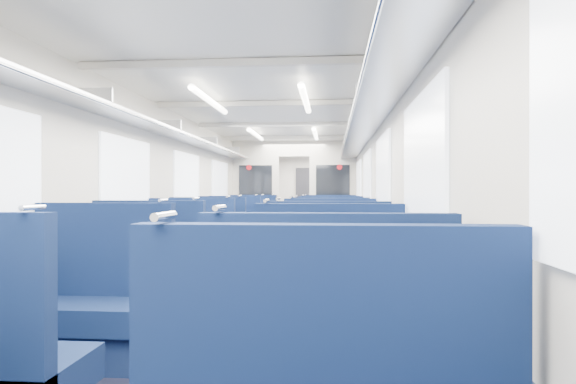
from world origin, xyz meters
name	(u,v)px	position (x,y,z in m)	size (l,w,h in m)	color
floor	(280,265)	(0.00, 0.00, 0.00)	(2.80, 18.00, 0.01)	black
ceiling	(280,122)	(0.00, 0.00, 2.35)	(2.80, 18.00, 0.01)	silver
wall_left	(196,194)	(-1.40, 0.00, 1.18)	(0.02, 18.00, 2.35)	beige
dado_left	(197,243)	(-1.39, 0.00, 0.35)	(0.03, 17.90, 0.70)	#111D3B
wall_right	(366,194)	(1.40, 0.00, 1.18)	(0.02, 18.00, 2.35)	beige
dado_right	(365,244)	(1.39, 0.00, 0.35)	(0.03, 17.90, 0.70)	#111D3B
wall_far	(307,192)	(0.00, 9.00, 1.18)	(2.80, 0.02, 2.35)	beige
luggage_rack_left	(207,146)	(-1.21, 0.00, 1.97)	(0.36, 17.40, 0.18)	#B2B5BA
luggage_rack_right	(354,144)	(1.21, 0.00, 1.97)	(0.36, 17.40, 0.18)	#B2B5BA
windows	(277,178)	(0.00, -0.46, 1.42)	(2.78, 15.60, 0.75)	white
ceiling_fittings	(278,124)	(0.00, -0.26, 2.29)	(2.70, 16.06, 0.11)	beige
end_door	(307,197)	(0.00, 8.94, 1.00)	(0.75, 0.06, 2.00)	black
bulkhead	(294,190)	(0.00, 3.14, 1.23)	(2.80, 0.10, 2.35)	beige
seat_6	(96,311)	(-0.83, -4.76, 0.36)	(1.04, 0.58, 1.16)	#0E2047
seat_7	(329,319)	(0.83, -4.83, 0.36)	(1.04, 0.58, 1.16)	#0E2047
seat_8	(155,281)	(-0.83, -3.57, 0.36)	(1.04, 0.58, 1.16)	#0E2047
seat_9	(329,288)	(0.83, -3.76, 0.36)	(1.04, 0.58, 1.16)	#0E2047
seat_10	(189,264)	(-0.83, -2.43, 0.36)	(1.04, 0.58, 1.16)	#0E2047
seat_11	(330,268)	(0.83, -2.62, 0.36)	(1.04, 0.58, 1.16)	#0E2047
seat_12	(210,253)	(-0.83, -1.36, 0.36)	(1.04, 0.58, 1.16)	#0E2047
seat_13	(330,255)	(0.83, -1.40, 0.36)	(1.04, 0.58, 1.16)	#0E2047
seat_14	(228,244)	(-0.83, -0.20, 0.36)	(1.04, 0.58, 1.16)	#0E2047
seat_15	(330,245)	(0.83, -0.17, 0.36)	(1.04, 0.58, 1.16)	#0E2047
seat_16	(240,238)	(-0.83, 0.87, 0.36)	(1.04, 0.58, 1.16)	#0E2047
seat_17	(331,239)	(0.83, 0.87, 0.36)	(1.04, 0.58, 1.16)	#0E2047
seat_18	(251,232)	(-0.83, 2.17, 0.36)	(1.04, 0.58, 1.16)	#0E2047
seat_19	(331,233)	(0.83, 2.11, 0.36)	(1.04, 0.58, 1.16)	#0E2047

